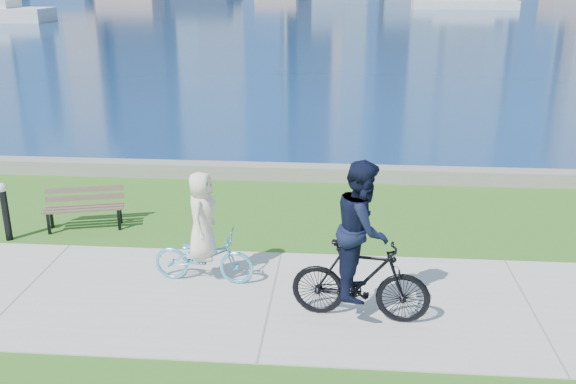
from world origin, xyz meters
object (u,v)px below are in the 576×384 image
at_px(park_bench, 84,205).
at_px(bollard_lamp, 5,208).
at_px(cyclist_woman, 203,242).
at_px(cyclist_man, 361,255).

bearing_deg(park_bench, bollard_lamp, -163.44).
bearing_deg(cyclist_woman, cyclist_man, -107.79).
height_order(park_bench, cyclist_woman, cyclist_woman).
xyz_separation_m(park_bench, cyclist_woman, (2.87, -2.17, 0.24)).
relative_size(park_bench, cyclist_woman, 0.85).
bearing_deg(cyclist_woman, park_bench, 56.71).
distance_m(park_bench, cyclist_man, 6.29).
xyz_separation_m(cyclist_woman, cyclist_man, (2.53, -1.00, 0.32)).
bearing_deg(cyclist_man, bollard_lamp, 77.54).
bearing_deg(bollard_lamp, park_bench, 31.12).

